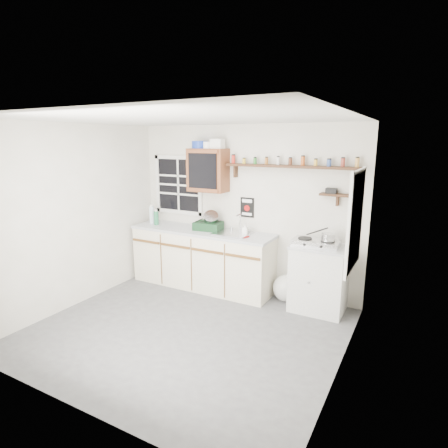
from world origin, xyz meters
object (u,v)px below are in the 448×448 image
object	(u,v)px
right_cabinet	(319,278)
hotplate	(316,243)
spice_shelf	(291,166)
main_cabinet	(202,258)
upper_cabinet	(208,170)
dish_rack	(209,224)

from	to	relation	value
right_cabinet	hotplate	size ratio (longest dim) A/B	1.49
spice_shelf	right_cabinet	bearing A→B (deg)	-20.11
hotplate	main_cabinet	bearing A→B (deg)	178.75
right_cabinet	hotplate	distance (m)	0.50
upper_cabinet	hotplate	distance (m)	1.95
dish_rack	upper_cabinet	bearing A→B (deg)	120.43
right_cabinet	hotplate	xyz separation A→B (m)	(-0.06, -0.02, 0.49)
hotplate	upper_cabinet	bearing A→B (deg)	174.03
spice_shelf	hotplate	xyz separation A→B (m)	(0.45, -0.21, -0.98)
main_cabinet	dish_rack	distance (m)	0.57
spice_shelf	upper_cabinet	bearing A→B (deg)	-176.92
dish_rack	main_cabinet	bearing A→B (deg)	-155.91
upper_cabinet	dish_rack	distance (m)	0.81
main_cabinet	upper_cabinet	bearing A→B (deg)	76.32
main_cabinet	dish_rack	bearing A→B (deg)	31.67
dish_rack	hotplate	bearing A→B (deg)	-9.49
main_cabinet	right_cabinet	distance (m)	1.84
hotplate	spice_shelf	bearing A→B (deg)	153.99
dish_rack	hotplate	world-z (taller)	dish_rack
right_cabinet	dish_rack	size ratio (longest dim) A/B	2.04
main_cabinet	spice_shelf	xyz separation A→B (m)	(1.32, 0.21, 1.47)
main_cabinet	hotplate	distance (m)	1.84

